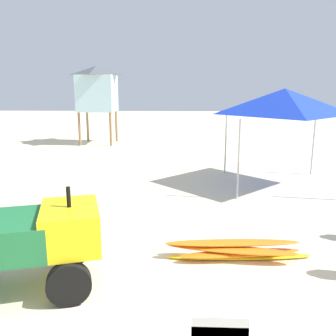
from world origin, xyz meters
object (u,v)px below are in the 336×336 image
Objects in this scene: surfboard_pile at (235,250)px; lifeguard_tower at (97,89)px; popup_canopy at (284,102)px; utility_cart at (12,240)px.

lifeguard_tower reaches higher than surfboard_pile.
lifeguard_tower is at bearing 112.50° from surfboard_pile.
popup_canopy is at bearing 67.90° from surfboard_pile.
lifeguard_tower reaches higher than popup_canopy.
popup_canopy is 0.75× the size of lifeguard_tower.
surfboard_pile is at bearing 18.44° from utility_cart.
popup_canopy reaches higher than utility_cart.
lifeguard_tower is at bearing 98.07° from utility_cart.
utility_cart is 8.12m from popup_canopy.
popup_canopy is 10.69m from lifeguard_tower.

